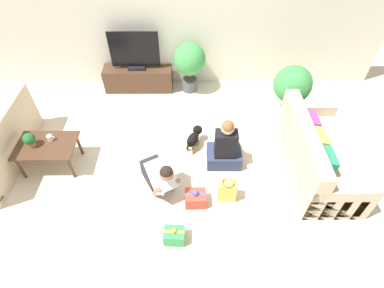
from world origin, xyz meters
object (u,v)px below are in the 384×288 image
at_px(person_sitting, 225,149).
at_px(person_kneeling, 159,174).
at_px(potted_plant_corner_right, 292,86).
at_px(dog, 194,137).
at_px(potted_plant_back_right, 190,62).
at_px(coffee_table, 47,147).
at_px(tv_console, 139,78).
at_px(tabletop_plant, 29,139).
at_px(gift_box_b, 195,198).
at_px(tv, 135,53).
at_px(mug, 50,138).
at_px(gift_bag_a, 227,191).
at_px(gift_box_a, 174,236).
at_px(sofa_right, 316,155).

bearing_deg(person_sitting, person_kneeling, 27.48).
bearing_deg(potted_plant_corner_right, dog, -155.82).
xyz_separation_m(potted_plant_corner_right, potted_plant_back_right, (-1.72, 0.83, -0.03)).
height_order(coffee_table, tv_console, tv_console).
bearing_deg(tabletop_plant, gift_box_b, -16.41).
relative_size(tv, mug, 7.61).
distance_m(tv_console, dog, 1.94).
bearing_deg(person_kneeling, gift_box_b, -55.81).
relative_size(potted_plant_back_right, mug, 8.19).
xyz_separation_m(potted_plant_back_right, person_kneeling, (-0.42, -2.42, -0.31)).
relative_size(gift_bag_a, mug, 3.04).
bearing_deg(dog, gift_box_a, 105.27).
bearing_deg(gift_bag_a, potted_plant_back_right, 101.14).
bearing_deg(mug, potted_plant_back_right, 42.42).
relative_size(tv, gift_box_a, 3.40).
distance_m(potted_plant_back_right, gift_bag_a, 2.69).
bearing_deg(tv, potted_plant_corner_right, -17.82).
bearing_deg(person_sitting, mug, -0.86).
bearing_deg(tv_console, gift_box_a, -76.10).
bearing_deg(gift_box_a, person_kneeling, 105.50).
bearing_deg(potted_plant_corner_right, gift_box_b, -131.70).
relative_size(sofa_right, potted_plant_corner_right, 1.77).
relative_size(sofa_right, person_kneeling, 2.26).
distance_m(tv_console, tv, 0.56).
xyz_separation_m(potted_plant_corner_right, gift_box_a, (-1.92, -2.39, -0.56)).
bearing_deg(gift_bag_a, person_sitting, 88.85).
xyz_separation_m(potted_plant_back_right, gift_bag_a, (0.51, -2.60, -0.46)).
bearing_deg(dog, person_kneeling, 84.55).
bearing_deg(dog, tv_console, -31.74).
relative_size(gift_box_b, gift_bag_a, 0.80).
bearing_deg(tabletop_plant, tv, 57.86).
xyz_separation_m(tv, person_sitting, (1.53, -1.99, -0.47)).
relative_size(person_sitting, gift_box_b, 3.09).
relative_size(potted_plant_corner_right, potted_plant_back_right, 1.02).
height_order(dog, gift_box_b, dog).
bearing_deg(gift_bag_a, dog, 113.15).
height_order(tv, person_sitting, tv).
height_order(tv, person_kneeling, tv).
height_order(coffee_table, mug, mug).
bearing_deg(tabletop_plant, dog, 9.90).
height_order(coffee_table, tabletop_plant, tabletop_plant).
xyz_separation_m(gift_box_b, mug, (-2.12, 0.80, 0.39)).
bearing_deg(tv_console, potted_plant_corner_right, -17.82).
distance_m(potted_plant_corner_right, gift_bag_a, 2.20).
bearing_deg(tv_console, person_sitting, -52.44).
distance_m(potted_plant_back_right, gift_box_b, 2.72).
relative_size(potted_plant_corner_right, mug, 8.38).
xyz_separation_m(coffee_table, tv, (1.09, 2.02, 0.40)).
bearing_deg(person_kneeling, potted_plant_corner_right, 7.84).
relative_size(potted_plant_corner_right, person_kneeling, 1.28).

